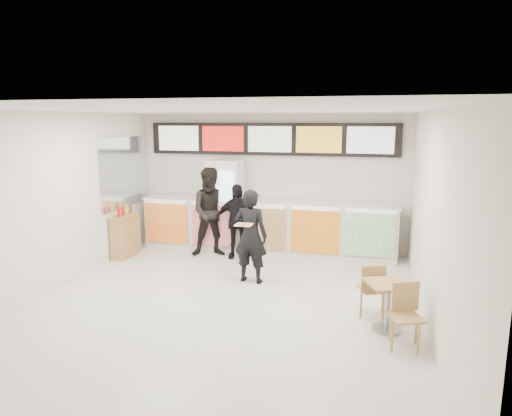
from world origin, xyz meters
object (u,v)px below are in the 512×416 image
(drinks_fridge, at_px, (226,205))
(customer_main, at_px, (251,236))
(service_counter, at_px, (267,226))
(condiment_ledge, at_px, (125,235))
(customer_left, at_px, (212,212))
(customer_mid, at_px, (237,221))
(cafe_table, at_px, (388,297))

(drinks_fridge, xyz_separation_m, customer_main, (1.08, -1.94, -0.16))
(service_counter, xyz_separation_m, condiment_ledge, (-2.82, -1.07, -0.11))
(customer_left, xyz_separation_m, condiment_ledge, (-1.76, -0.53, -0.49))
(service_counter, xyz_separation_m, drinks_fridge, (-0.93, 0.02, 0.43))
(customer_main, relative_size, customer_mid, 1.07)
(drinks_fridge, bearing_deg, service_counter, -0.99)
(service_counter, distance_m, customer_mid, 0.79)
(service_counter, distance_m, drinks_fridge, 1.03)
(customer_left, bearing_deg, cafe_table, -59.04)
(drinks_fridge, distance_m, condiment_ledge, 2.24)
(cafe_table, bearing_deg, service_counter, 103.21)
(customer_mid, bearing_deg, customer_main, -68.08)
(service_counter, height_order, customer_main, customer_main)
(customer_main, bearing_deg, condiment_ledge, -9.88)
(customer_main, relative_size, customer_left, 0.89)
(service_counter, xyz_separation_m, cafe_table, (2.45, -3.34, -0.09))
(customer_left, height_order, cafe_table, customer_left)
(drinks_fridge, xyz_separation_m, customer_mid, (0.42, -0.59, -0.22))
(drinks_fridge, relative_size, condiment_ledge, 1.87)
(service_counter, xyz_separation_m, customer_mid, (-0.51, -0.57, 0.21))
(service_counter, bearing_deg, drinks_fridge, 179.01)
(cafe_table, bearing_deg, condiment_ledge, 133.62)
(drinks_fridge, distance_m, cafe_table, 4.80)
(customer_mid, bearing_deg, service_counter, 43.97)
(service_counter, height_order, customer_mid, customer_mid)
(customer_mid, bearing_deg, drinks_fridge, 121.78)
(drinks_fridge, height_order, cafe_table, drinks_fridge)
(cafe_table, bearing_deg, customer_left, 118.35)
(customer_left, xyz_separation_m, customer_mid, (0.54, -0.03, -0.16))
(service_counter, distance_m, condiment_ledge, 3.02)
(customer_main, xyz_separation_m, customer_left, (-1.20, 1.38, 0.10))
(customer_mid, distance_m, cafe_table, 4.07)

